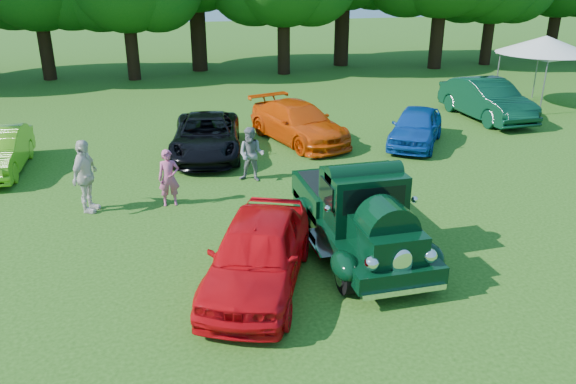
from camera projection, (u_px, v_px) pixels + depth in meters
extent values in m
plane|color=#1F4810|center=(332.00, 257.00, 12.53)|extent=(120.00, 120.00, 0.00)
cylinder|color=black|center=(346.00, 275.00, 11.05)|extent=(0.23, 0.78, 0.78)
cylinder|color=black|center=(427.00, 264.00, 11.45)|extent=(0.23, 0.78, 0.78)
cylinder|color=black|center=(304.00, 214.00, 13.75)|extent=(0.23, 0.78, 0.78)
cylinder|color=black|center=(371.00, 207.00, 14.16)|extent=(0.23, 0.78, 0.78)
cube|color=black|center=(359.00, 229.00, 12.61)|extent=(1.82, 4.75, 0.36)
cube|color=black|center=(386.00, 240.00, 11.17)|extent=(1.16, 1.53, 0.65)
cube|color=black|center=(363.00, 199.00, 12.20)|extent=(1.65, 1.21, 1.27)
cube|color=black|center=(374.00, 200.00, 11.60)|extent=(1.37, 0.06, 0.55)
cube|color=black|center=(339.00, 194.00, 13.81)|extent=(1.82, 2.16, 0.61)
cube|color=black|center=(339.00, 182.00, 13.70)|extent=(1.56, 1.90, 0.05)
ellipsoid|color=black|center=(345.00, 266.00, 10.97)|extent=(0.52, 0.91, 0.52)
ellipsoid|color=black|center=(429.00, 255.00, 11.38)|extent=(0.52, 0.91, 0.52)
ellipsoid|color=black|center=(302.00, 207.00, 13.67)|extent=(0.40, 0.76, 0.44)
ellipsoid|color=black|center=(374.00, 200.00, 14.10)|extent=(0.40, 0.76, 0.44)
ellipsoid|color=white|center=(402.00, 264.00, 10.51)|extent=(0.43, 0.13, 0.63)
sphere|color=white|center=(372.00, 263.00, 10.42)|extent=(0.30, 0.30, 0.30)
sphere|color=white|center=(430.00, 256.00, 10.69)|extent=(0.30, 0.30, 0.30)
cube|color=white|center=(404.00, 291.00, 10.55)|extent=(1.71, 0.12, 0.12)
cube|color=white|center=(325.00, 193.00, 14.94)|extent=(1.71, 0.12, 0.12)
imported|color=red|center=(258.00, 253.00, 11.15)|extent=(3.31, 4.70, 1.49)
imported|color=black|center=(206.00, 136.00, 19.16)|extent=(2.97, 5.16, 1.35)
imported|color=#D24107|center=(299.00, 123.00, 20.66)|extent=(3.32, 5.26, 1.42)
imported|color=#0D3A95|center=(416.00, 127.00, 20.28)|extent=(3.56, 4.15, 1.35)
imported|color=black|center=(487.00, 99.00, 23.73)|extent=(1.88, 5.09, 1.66)
imported|color=#C04F80|center=(169.00, 178.00, 15.02)|extent=(0.58, 0.38, 1.56)
imported|color=gray|center=(251.00, 155.00, 16.75)|extent=(1.00, 0.91, 1.65)
imported|color=silver|center=(85.00, 176.00, 14.55)|extent=(0.88, 1.24, 1.96)
cube|color=silver|center=(544.00, 54.00, 25.42)|extent=(3.49, 3.49, 0.12)
cone|color=silver|center=(545.00, 44.00, 25.26)|extent=(5.11, 5.11, 0.77)
cylinder|color=slate|center=(543.00, 89.00, 24.23)|extent=(0.06, 0.06, 2.32)
cylinder|color=slate|center=(497.00, 79.00, 26.38)|extent=(0.06, 0.06, 2.32)
cylinder|color=slate|center=(536.00, 74.00, 27.50)|extent=(0.06, 0.06, 2.32)
cylinder|color=black|center=(46.00, 47.00, 31.78)|extent=(0.74, 0.74, 3.70)
cylinder|color=black|center=(132.00, 48.00, 31.79)|extent=(0.71, 0.71, 3.57)
cylinder|color=black|center=(198.00, 31.00, 34.45)|extent=(0.96, 0.96, 4.78)
cylinder|color=black|center=(284.00, 42.00, 33.54)|extent=(0.75, 0.75, 3.75)
cylinder|color=black|center=(342.00, 28.00, 36.40)|extent=(0.95, 0.95, 4.74)
cylinder|color=black|center=(437.00, 34.00, 35.35)|extent=(0.84, 0.84, 4.22)
cylinder|color=black|center=(488.00, 37.00, 36.86)|extent=(0.72, 0.72, 3.58)
cylinder|color=black|center=(553.00, 31.00, 39.10)|extent=(0.77, 0.77, 3.86)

